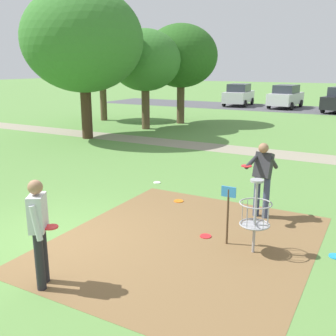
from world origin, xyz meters
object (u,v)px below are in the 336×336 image
Objects in this scene: frisbee_far_right at (206,236)px; tree_near_right at (145,61)px; frisbee_far_left at (179,201)px; disc_golf_basket at (252,213)px; tree_near_left at (102,61)px; player_throwing at (39,227)px; player_foreground_watching at (262,175)px; frisbee_mid_grass at (335,256)px; parked_car_center_left at (286,96)px; frisbee_near_basket at (157,182)px; tree_mid_left at (181,56)px; tree_mid_center at (83,40)px; parked_car_leftmost at (239,95)px.

frisbee_far_right is 0.04× the size of tree_near_right.
frisbee_far_left is 12.49m from tree_near_right.
tree_near_left is at bearing 135.77° from disc_golf_basket.
player_foreground_watching is at bearing 64.26° from player_throwing.
frisbee_mid_grass is at bearing -35.84° from player_foreground_watching.
frisbee_far_right is 26.50m from parked_car_center_left.
frisbee_mid_grass and frisbee_far_right have the same top height.
frisbee_near_basket is 0.04× the size of tree_mid_left.
frisbee_near_basket is 0.04× the size of tree_near_right.
tree_mid_center is (-9.35, 7.56, 4.40)m from frisbee_far_right.
player_throwing is 5.11m from frisbee_mid_grass.
frisbee_far_right is at bearing -45.94° from tree_near_left.
disc_golf_basket is 0.81× the size of player_throwing.
frisbee_far_left is at bearing 89.35° from player_throwing.
disc_golf_basket is 26.85m from parked_car_center_left.
frisbee_mid_grass is (1.41, 0.52, -0.74)m from disc_golf_basket.
player_throwing is at bearing -69.74° from tree_mid_left.
tree_mid_center is (3.26, -5.47, 0.81)m from tree_near_left.
tree_near_right is 1.20× the size of parked_car_leftmost.
parked_car_center_left is at bearing 104.56° from frisbee_mid_grass.
disc_golf_basket is at bearing -79.69° from player_foreground_watching.
player_foreground_watching is at bearing -40.81° from tree_near_left.
player_foreground_watching is 4.94m from player_throwing.
tree_near_right is at bearing 129.28° from disc_golf_basket.
tree_near_left is 0.89× the size of tree_mid_left.
frisbee_near_basket is at bearing 154.57° from frisbee_mid_grass.
tree_mid_center is (-7.90, 5.93, 4.40)m from frisbee_far_left.
frisbee_mid_grass is 14.46m from tree_mid_center.
tree_near_right is (-7.01, 9.70, 3.57)m from frisbee_far_left.
frisbee_far_right is at bearing 62.48° from player_throwing.
tree_near_right is at bearing -103.31° from tree_mid_left.
player_foreground_watching is 15.41m from tree_mid_left.
tree_mid_center is 19.56m from parked_car_center_left.
tree_mid_center reaches higher than frisbee_near_basket.
player_foreground_watching is at bearing -46.97° from tree_near_right.
disc_golf_basket is 1.68m from frisbee_mid_grass.
tree_mid_left reaches higher than frisbee_far_left.
parked_car_leftmost reaches higher than frisbee_far_left.
tree_mid_center reaches higher than frisbee_far_left.
parked_car_center_left reaches higher than player_throwing.
tree_near_left is (-13.58, 13.21, 2.85)m from disc_golf_basket.
tree_near_left is (-11.16, 11.40, 3.60)m from frisbee_far_left.
parked_car_leftmost reaches higher than frisbee_far_right.
parked_car_leftmost is at bearing 103.35° from frisbee_near_basket.
frisbee_near_basket is 23.43m from parked_car_center_left.
player_foreground_watching is 25.05m from parked_car_center_left.
parked_car_center_left is (3.46, 11.97, -2.93)m from tree_mid_left.
disc_golf_basket is at bearing -36.92° from frisbee_far_left.
disc_golf_basket is 27.98m from parked_car_leftmost.
disc_golf_basket is 13.41m from tree_mid_center.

